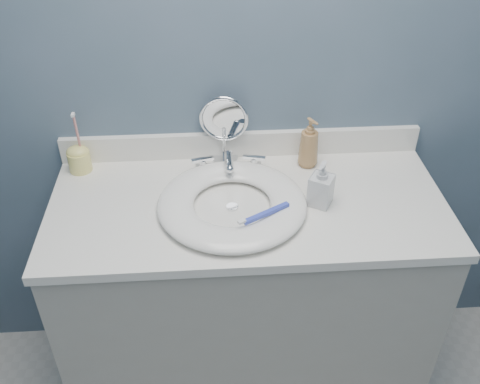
{
  "coord_description": "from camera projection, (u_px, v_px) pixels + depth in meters",
  "views": [
    {
      "loc": [
        -0.11,
        -0.32,
        1.88
      ],
      "look_at": [
        -0.03,
        0.94,
        0.94
      ],
      "focal_mm": 40.0,
      "sensor_mm": 36.0,
      "label": 1
    }
  ],
  "objects": [
    {
      "name": "drain",
      "position": [
        232.0,
        207.0,
        1.61
      ],
      "size": [
        0.04,
        0.04,
        0.01
      ],
      "primitive_type": "cylinder",
      "color": "silver",
      "rests_on": "countertop"
    },
    {
      "name": "soap_bottle_clear",
      "position": [
        321.0,
        184.0,
        1.59
      ],
      "size": [
        0.09,
        0.09,
        0.15
      ],
      "primitive_type": "imported",
      "rotation": [
        0.0,
        0.0,
        -0.52
      ],
      "color": "silver",
      "rests_on": "countertop"
    },
    {
      "name": "toothbrush_lying",
      "position": [
        264.0,
        214.0,
        1.52
      ],
      "size": [
        0.16,
        0.1,
        0.02
      ],
      "rotation": [
        0.0,
        0.0,
        0.52
      ],
      "color": "#3647C1",
      "rests_on": "basin"
    },
    {
      "name": "back_wall",
      "position": [
        242.0,
        67.0,
        1.67
      ],
      "size": [
        2.2,
        0.02,
        2.4
      ],
      "primitive_type": "cube",
      "color": "#4A5F6F",
      "rests_on": "ground"
    },
    {
      "name": "makeup_mirror",
      "position": [
        224.0,
        126.0,
        1.75
      ],
      "size": [
        0.16,
        0.09,
        0.24
      ],
      "rotation": [
        0.0,
        0.0,
        -0.13
      ],
      "color": "silver",
      "rests_on": "countertop"
    },
    {
      "name": "soap_bottle_amber",
      "position": [
        309.0,
        143.0,
        1.75
      ],
      "size": [
        0.09,
        0.09,
        0.17
      ],
      "primitive_type": "imported",
      "rotation": [
        0.0,
        0.0,
        0.49
      ],
      "color": "#A4794A",
      "rests_on": "countertop"
    },
    {
      "name": "toothbrush_holder",
      "position": [
        79.0,
        158.0,
        1.75
      ],
      "size": [
        0.07,
        0.07,
        0.21
      ],
      "rotation": [
        0.0,
        0.0,
        0.15
      ],
      "color": "#EFE377",
      "rests_on": "countertop"
    },
    {
      "name": "backsplash",
      "position": [
        242.0,
        144.0,
        1.83
      ],
      "size": [
        1.22,
        0.02,
        0.09
      ],
      "primitive_type": "cube",
      "color": "white",
      "rests_on": "countertop"
    },
    {
      "name": "vanity_cabinet",
      "position": [
        247.0,
        302.0,
        1.91
      ],
      "size": [
        1.2,
        0.55,
        0.85
      ],
      "primitive_type": "cube",
      "color": "#AAA69B",
      "rests_on": "ground"
    },
    {
      "name": "faucet",
      "position": [
        229.0,
        165.0,
        1.76
      ],
      "size": [
        0.25,
        0.13,
        0.07
      ],
      "color": "silver",
      "rests_on": "countertop"
    },
    {
      "name": "countertop",
      "position": [
        248.0,
        205.0,
        1.65
      ],
      "size": [
        1.22,
        0.57,
        0.03
      ],
      "primitive_type": "cube",
      "color": "white",
      "rests_on": "vanity_cabinet"
    },
    {
      "name": "basin",
      "position": [
        232.0,
        203.0,
        1.6
      ],
      "size": [
        0.45,
        0.45,
        0.04
      ],
      "primitive_type": null,
      "color": "white",
      "rests_on": "countertop"
    }
  ]
}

